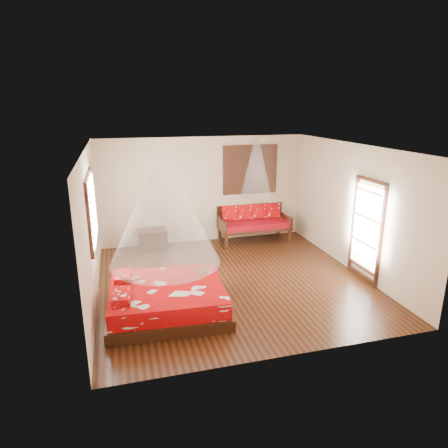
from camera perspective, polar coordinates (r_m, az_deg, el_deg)
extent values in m
cube|color=black|center=(8.56, 1.24, -8.15)|extent=(5.50, 5.50, 0.02)
cube|color=silver|center=(7.81, 1.37, 10.97)|extent=(5.50, 5.50, 0.02)
cube|color=beige|center=(7.78, -18.59, -0.55)|extent=(0.02, 5.50, 2.80)
cube|color=beige|center=(9.22, 17.98, 2.15)|extent=(0.02, 5.50, 2.80)
cube|color=beige|center=(10.67, -2.94, 4.86)|extent=(5.50, 0.02, 2.80)
cube|color=beige|center=(5.63, 9.38, -6.45)|extent=(5.50, 0.02, 2.80)
cube|color=black|center=(7.42, -8.04, -11.54)|extent=(2.19, 2.00, 0.20)
cube|color=#AD0507|center=(7.30, -8.12, -9.82)|extent=(2.08, 1.90, 0.30)
cube|color=#AD0507|center=(6.86, -14.48, -10.02)|extent=(0.33, 0.56, 0.14)
cube|color=#AD0507|center=(7.57, -14.27, -7.35)|extent=(0.33, 0.56, 0.14)
cube|color=black|center=(10.32, 0.34, -2.40)|extent=(0.08, 0.08, 0.42)
cube|color=black|center=(10.90, 9.32, -1.56)|extent=(0.08, 0.08, 0.42)
cube|color=black|center=(10.97, -0.67, -1.21)|extent=(0.08, 0.08, 0.42)
cube|color=black|center=(11.52, 7.86, -0.49)|extent=(0.08, 0.08, 0.42)
cube|color=black|center=(10.84, 4.33, -0.54)|extent=(1.88, 0.84, 0.08)
cube|color=maroon|center=(10.81, 4.34, 0.02)|extent=(1.82, 0.78, 0.14)
cube|color=black|center=(11.10, 3.71, 1.45)|extent=(1.88, 0.06, 0.55)
cube|color=black|center=(10.54, -0.28, -0.10)|extent=(0.06, 0.84, 0.30)
cube|color=black|center=(11.12, 8.73, 0.62)|extent=(0.06, 0.84, 0.30)
cube|color=#AD0507|center=(10.79, 0.77, 1.51)|extent=(0.40, 0.20, 0.41)
cube|color=#AD0507|center=(10.91, 2.88, 1.66)|extent=(0.40, 0.20, 0.41)
cube|color=#AD0507|center=(11.04, 4.95, 1.81)|extent=(0.40, 0.20, 0.41)
cube|color=#AD0507|center=(11.19, 6.97, 1.95)|extent=(0.40, 0.20, 0.41)
cube|color=black|center=(10.48, -10.13, -2.26)|extent=(0.70, 0.50, 0.46)
cube|color=black|center=(10.40, -10.20, -0.94)|extent=(0.74, 0.55, 0.05)
cube|color=black|center=(10.88, 3.76, 7.76)|extent=(1.52, 0.06, 1.32)
cube|color=black|center=(10.87, 3.78, 7.76)|extent=(1.35, 0.04, 1.10)
cube|color=black|center=(7.89, -18.44, 1.97)|extent=(0.08, 1.74, 1.34)
cube|color=white|center=(7.88, -18.15, 2.00)|extent=(0.04, 1.54, 1.10)
cube|color=black|center=(8.82, 19.65, -1.03)|extent=(0.08, 1.02, 2.16)
cube|color=white|center=(8.78, 19.61, -0.42)|extent=(0.03, 0.82, 1.70)
cylinder|color=brown|center=(7.77, -2.99, -6.64)|extent=(0.26, 0.26, 0.03)
cone|color=white|center=(6.77, -8.63, 1.62)|extent=(1.90, 1.90, 1.80)
cone|color=white|center=(10.43, 4.62, 7.91)|extent=(0.83, 0.83, 1.50)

